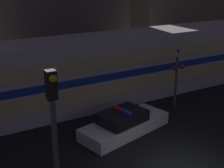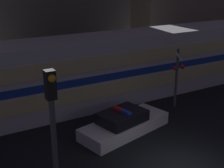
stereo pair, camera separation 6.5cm
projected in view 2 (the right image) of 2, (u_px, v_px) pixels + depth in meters
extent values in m
cube|color=silver|center=(101.00, 70.00, 18.39)|extent=(22.91, 2.86, 4.03)
cube|color=#193899|center=(114.00, 76.00, 17.21)|extent=(22.45, 0.03, 0.40)
cube|color=beige|center=(114.00, 89.00, 17.45)|extent=(21.76, 0.02, 0.81)
cube|color=beige|center=(114.00, 61.00, 16.92)|extent=(21.76, 0.02, 0.81)
cube|color=silver|center=(125.00, 126.00, 15.27)|extent=(4.92, 2.76, 0.61)
cube|color=black|center=(122.00, 117.00, 14.96)|extent=(2.52, 2.00, 0.52)
cube|color=blue|center=(126.00, 112.00, 14.67)|extent=(0.31, 0.56, 0.12)
cube|color=red|center=(118.00, 109.00, 15.04)|extent=(0.31, 0.56, 0.12)
cylinder|color=#4C4C51|center=(176.00, 79.00, 17.78)|extent=(0.15, 0.15, 3.45)
sphere|color=red|center=(175.00, 68.00, 17.30)|extent=(0.25, 0.25, 0.25)
sphere|color=red|center=(183.00, 67.00, 17.56)|extent=(0.25, 0.25, 0.25)
cube|color=white|center=(179.00, 57.00, 17.27)|extent=(0.58, 0.03, 0.58)
cylinder|color=#4C4C51|center=(55.00, 154.00, 9.92)|extent=(0.18, 0.18, 3.80)
cube|color=black|center=(50.00, 85.00, 9.15)|extent=(0.30, 0.30, 0.90)
sphere|color=gold|center=(52.00, 78.00, 8.90)|extent=(0.23, 0.23, 0.23)
cube|color=#47423D|center=(56.00, 6.00, 22.79)|extent=(9.79, 4.91, 10.42)
cube|color=#726656|center=(176.00, 8.00, 30.29)|extent=(10.90, 6.45, 8.64)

